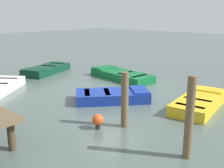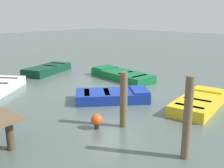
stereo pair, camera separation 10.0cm
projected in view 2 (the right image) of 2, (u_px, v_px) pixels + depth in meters
name	position (u px, v px, depth m)	size (l,w,h in m)	color
ground_plane	(112.00, 91.00, 12.35)	(80.00, 80.00, 0.00)	#4C5B56
rowboat_dark_green	(47.00, 69.00, 16.18)	(2.34, 3.49, 0.46)	#0C3823
rowboat_green	(121.00, 75.00, 14.69)	(3.89, 1.85, 0.46)	#0F602D
rowboat_blue	(113.00, 96.00, 10.97)	(2.93, 3.08, 0.46)	navy
rowboat_yellow	(199.00, 102.00, 10.15)	(1.70, 3.30, 0.46)	gold
mooring_piling_mid_left	(187.00, 119.00, 6.39)	(0.21, 0.21, 2.08)	brown
mooring_piling_near_left	(124.00, 100.00, 8.29)	(0.23, 0.23, 1.75)	brown
marker_buoy	(97.00, 120.00, 8.27)	(0.36, 0.36, 0.48)	#262626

